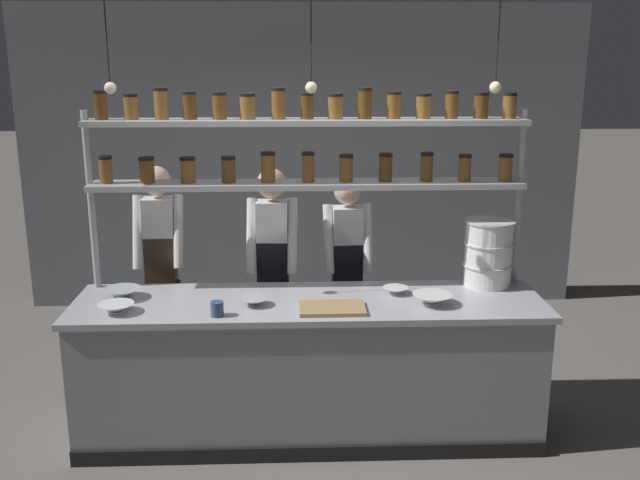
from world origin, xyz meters
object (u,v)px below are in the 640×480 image
Objects in this scene: prep_bowl_center_front at (395,291)px; serving_cup_front at (217,309)px; chef_left at (161,261)px; prep_bowl_near_right at (432,300)px; chef_right at (347,267)px; cutting_board at (332,308)px; chef_center at (273,266)px; prep_bowl_far_left at (122,294)px; prep_bowl_center_back at (254,302)px; container_stack at (488,253)px; spice_shelf_unit at (306,155)px; prep_bowl_near_left at (116,308)px.

serving_cup_front is at bearing -161.91° from prep_bowl_center_front.
chef_left is 2.06m from prep_bowl_near_right.
prep_bowl_center_front is (0.26, -0.70, 0.05)m from chef_right.
chef_center is at bearing 114.56° from cutting_board.
prep_bowl_far_left reaches higher than prep_bowl_center_front.
serving_cup_front is (0.52, -1.07, 0.01)m from chef_left.
prep_bowl_center_back is 0.86m from prep_bowl_far_left.
chef_center is 1.51m from container_stack.
chef_right is at bearing 57.17° from spice_shelf_unit.
prep_bowl_near_right is at bearing -29.28° from chef_left.
spice_shelf_unit is 13.19× the size of prep_bowl_near_left.
chef_left is at bearing 115.93° from serving_cup_front.
prep_bowl_near_left is 0.62m from serving_cup_front.
chef_center is at bearing 127.01° from spice_shelf_unit.
serving_cup_front is (-0.85, -1.07, 0.07)m from chef_right.
chef_left is 0.85m from chef_center.
prep_bowl_far_left is at bearing -157.46° from chef_right.
prep_bowl_near_left reaches higher than prep_bowl_center_back.
prep_bowl_center_front is (0.81, -0.54, -0.01)m from chef_center.
prep_bowl_center_front is at bearing 11.63° from prep_bowl_center_back.
container_stack is 1.12× the size of cutting_board.
spice_shelf_unit reaches higher than prep_bowl_near_left.
spice_shelf_unit is at bearing 150.15° from prep_bowl_near_right.
spice_shelf_unit is 0.93m from chef_center.
spice_shelf_unit reaches higher than chef_right.
chef_right is (1.38, -0.01, -0.06)m from chef_left.
prep_bowl_center_back is at bearing -129.28° from spice_shelf_unit.
container_stack is at bearing -2.96° from spice_shelf_unit.
prep_bowl_near_right is at bearing 2.15° from prep_bowl_near_left.
cutting_board is 2.40× the size of prep_bowl_center_front.
chef_center is at bearing 30.74° from prep_bowl_far_left.
prep_bowl_center_front is 0.69× the size of prep_bowl_far_left.
prep_bowl_near_right is at bearing -34.27° from chef_center.
container_stack is at bearing 22.99° from cutting_board.
prep_bowl_near_right is (1.11, -0.03, 0.01)m from prep_bowl_center_back.
prep_bowl_near_left is at bearing -170.59° from prep_bowl_center_front.
chef_left is at bearing 156.62° from prep_bowl_center_front.
chef_center reaches higher than chef_right.
cutting_board is (0.14, -0.52, -0.86)m from spice_shelf_unit.
prep_bowl_far_left is 0.73m from serving_cup_front.
chef_right is 6.51× the size of prep_bowl_far_left.
chef_center is 18.49× the size of serving_cup_front.
cutting_board is (0.38, -0.83, -0.02)m from chef_center.
chef_left is 9.48× the size of prep_bowl_center_back.
prep_bowl_center_back is at bearing 40.49° from serving_cup_front.
prep_bowl_center_back is (-0.65, -0.89, 0.05)m from chef_right.
serving_cup_front is at bearing -66.69° from chef_left.
spice_shelf_unit is 1.72× the size of chef_center.
chef_right is at bearing 110.49° from prep_bowl_center_front.
prep_bowl_near_left reaches higher than prep_bowl_center_front.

